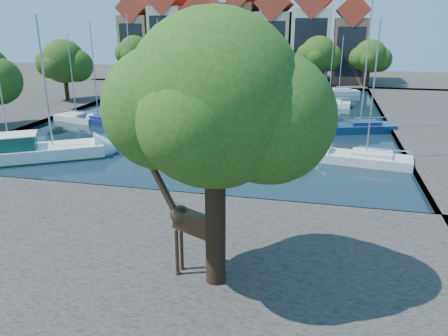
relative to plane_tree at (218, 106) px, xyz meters
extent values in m
plane|color=#38332B|center=(-7.62, 9.01, -7.67)|extent=(160.00, 160.00, 0.00)
cube|color=black|center=(-7.62, 33.01, -7.63)|extent=(38.00, 50.00, 0.08)
cube|color=#4D4843|center=(-7.62, 2.01, -7.42)|extent=(50.00, 14.00, 0.50)
cube|color=#4D4843|center=(-7.62, 65.01, -7.42)|extent=(60.00, 16.00, 0.50)
cube|color=#4D4843|center=(-32.62, 33.01, -7.42)|extent=(14.00, 52.00, 0.50)
cylinder|color=#332114|center=(-0.12, 0.01, -4.42)|extent=(0.80, 0.80, 5.50)
sphere|color=#264714|center=(-0.12, 0.01, 0.25)|extent=(6.40, 6.40, 6.40)
sphere|color=#264714|center=(1.80, 0.31, -0.39)|extent=(4.80, 4.80, 4.80)
sphere|color=#264714|center=(-1.88, -0.39, -0.07)|extent=(4.48, 4.48, 4.48)
cube|color=#8F6D4E|center=(-30.62, 65.01, -1.67)|extent=(5.39, 9.00, 11.00)
cube|color=#A93921|center=(-30.62, 65.01, 5.04)|extent=(5.44, 9.18, 5.44)
cube|color=black|center=(-30.62, 60.53, -1.67)|extent=(4.40, 0.05, 8.25)
cube|color=#BEAF92|center=(-24.62, 65.01, -0.92)|extent=(5.88, 9.00, 12.50)
cube|color=black|center=(-24.62, 60.53, -0.92)|extent=(4.80, 0.05, 9.38)
cube|color=silver|center=(-18.12, 65.01, -1.92)|extent=(6.37, 9.00, 10.50)
cube|color=#A93921|center=(-18.12, 65.01, 4.76)|extent=(6.43, 9.18, 6.43)
cube|color=black|center=(-18.12, 60.53, -1.92)|extent=(5.20, 0.05, 7.88)
cube|color=brown|center=(-11.62, 65.01, -0.67)|extent=(5.39, 9.00, 13.00)
cube|color=black|center=(-11.62, 60.53, -0.67)|extent=(4.40, 0.05, 9.75)
cube|color=tan|center=(-5.62, 65.01, -1.42)|extent=(5.88, 9.00, 11.50)
cube|color=#A93921|center=(-5.62, 65.01, 5.65)|extent=(5.94, 9.18, 5.94)
cube|color=black|center=(-5.62, 60.53, -1.42)|extent=(4.80, 0.05, 8.62)
cube|color=beige|center=(0.88, 65.01, -1.17)|extent=(6.37, 9.00, 12.00)
cube|color=#A93921|center=(0.88, 65.01, 6.26)|extent=(6.43, 9.18, 6.43)
cube|color=black|center=(0.88, 60.53, -1.17)|extent=(5.20, 0.05, 9.00)
cube|color=brown|center=(7.38, 65.01, -1.92)|extent=(5.39, 9.00, 10.50)
cube|color=#A93921|center=(7.38, 65.01, 4.54)|extent=(5.44, 9.18, 5.44)
cube|color=black|center=(7.38, 60.53, -1.92)|extent=(4.40, 0.05, 7.88)
cylinder|color=#332114|center=(-29.62, 59.51, -5.57)|extent=(0.50, 0.50, 3.20)
sphere|color=#224213|center=(-29.62, 59.51, -2.29)|extent=(5.60, 5.60, 5.60)
sphere|color=#224213|center=(-27.94, 59.81, -2.85)|extent=(4.20, 4.20, 4.20)
sphere|color=#224213|center=(-31.16, 59.11, -2.57)|extent=(3.92, 3.92, 3.92)
cylinder|color=#332114|center=(-21.62, 59.51, -5.57)|extent=(0.50, 0.50, 3.20)
sphere|color=#224213|center=(-21.62, 59.51, -2.41)|extent=(5.20, 5.20, 5.20)
sphere|color=#224213|center=(-20.06, 59.81, -2.93)|extent=(3.90, 3.90, 3.90)
sphere|color=#224213|center=(-23.05, 59.11, -2.67)|extent=(3.64, 3.64, 3.64)
cylinder|color=#332114|center=(-13.62, 59.51, -5.57)|extent=(0.50, 0.50, 3.20)
sphere|color=#224213|center=(-13.62, 59.51, -2.17)|extent=(6.00, 6.00, 6.00)
sphere|color=#224213|center=(-11.82, 59.81, -2.77)|extent=(4.50, 4.50, 4.50)
sphere|color=#224213|center=(-15.27, 59.11, -2.47)|extent=(4.20, 4.20, 4.20)
cylinder|color=#332114|center=(-5.62, 59.51, -5.57)|extent=(0.50, 0.50, 3.20)
sphere|color=#224213|center=(-5.62, 59.51, -2.35)|extent=(5.40, 5.40, 5.40)
sphere|color=#224213|center=(-4.00, 59.81, -2.89)|extent=(4.05, 4.05, 4.05)
sphere|color=#224213|center=(-7.10, 59.11, -2.62)|extent=(3.78, 3.78, 3.78)
cylinder|color=#332114|center=(2.38, 59.51, -5.57)|extent=(0.50, 0.50, 3.20)
sphere|color=#224213|center=(2.38, 59.51, -2.23)|extent=(5.80, 5.80, 5.80)
sphere|color=#224213|center=(4.12, 59.81, -2.81)|extent=(4.35, 4.35, 4.35)
sphere|color=#224213|center=(0.79, 59.11, -2.52)|extent=(4.06, 4.06, 4.06)
cylinder|color=#332114|center=(10.38, 59.51, -5.57)|extent=(0.50, 0.50, 3.20)
sphere|color=#224213|center=(10.38, 59.51, -2.41)|extent=(5.20, 5.20, 5.20)
sphere|color=#224213|center=(11.94, 59.81, -2.93)|extent=(3.90, 3.90, 3.90)
sphere|color=#224213|center=(8.95, 59.11, -2.67)|extent=(3.64, 3.64, 3.64)
cylinder|color=#332114|center=(-29.62, 37.01, -5.47)|extent=(0.54, 0.54, 3.40)
sphere|color=#224213|center=(-29.62, 37.01, -2.09)|extent=(5.60, 5.60, 5.60)
sphere|color=#224213|center=(-27.94, 37.31, -2.65)|extent=(4.20, 4.20, 4.20)
sphere|color=#224213|center=(-31.16, 36.61, -2.37)|extent=(3.92, 3.92, 3.92)
cylinder|color=#3C2C1E|center=(-1.78, 0.09, -6.16)|extent=(0.15, 0.15, 2.02)
cylinder|color=#3C2C1E|center=(-1.72, 0.51, -6.16)|extent=(0.15, 0.15, 2.02)
cylinder|color=#3C2C1E|center=(-0.26, -0.14, -6.16)|extent=(0.15, 0.15, 2.02)
cylinder|color=#3C2C1E|center=(-0.19, 0.28, -6.16)|extent=(0.15, 0.15, 2.02)
cube|color=#3C2C1E|center=(-0.94, 0.18, -4.82)|extent=(2.01, 0.81, 1.18)
cylinder|color=#3C2C1E|center=(-2.35, 0.39, -3.50)|extent=(1.32, 0.48, 2.09)
cube|color=#3C2C1E|center=(-3.04, 0.49, -2.48)|extent=(0.58, 0.25, 0.32)
cube|color=white|center=(-18.16, 14.07, -6.94)|extent=(10.14, 7.78, 1.29)
cube|color=#125040|center=(-19.68, 13.15, -6.10)|extent=(4.19, 3.75, 1.19)
cylinder|color=#B2B2B7|center=(-17.15, 14.69, -1.62)|extent=(0.16, 0.16, 9.95)
cube|color=white|center=(-22.10, 15.80, -7.19)|extent=(5.55, 3.00, 0.81)
cube|color=white|center=(-22.10, 15.80, -6.92)|extent=(2.54, 1.78, 0.45)
cylinder|color=#B2B2B7|center=(-22.10, 15.80, -3.53)|extent=(0.11, 0.11, 6.86)
cube|color=navy|center=(-19.62, 26.69, -7.18)|extent=(5.56, 2.94, 0.82)
cube|color=navy|center=(-19.62, 26.69, -6.91)|extent=(2.54, 1.76, 0.45)
cylinder|color=#B2B2B7|center=(-19.62, 26.69, -2.01)|extent=(0.11, 0.11, 9.90)
cube|color=silver|center=(-22.62, 27.31, -7.18)|extent=(5.45, 3.05, 0.81)
cube|color=silver|center=(-22.62, 27.31, -6.91)|extent=(2.50, 1.79, 0.45)
cylinder|color=#B2B2B7|center=(-22.62, 27.31, -2.67)|extent=(0.11, 0.11, 8.57)
cube|color=white|center=(-21.25, 38.95, -7.09)|extent=(6.98, 4.35, 1.00)
cube|color=white|center=(-21.25, 38.95, -6.76)|extent=(3.25, 2.48, 0.55)
cylinder|color=#B2B2B7|center=(-21.25, 38.95, -1.54)|extent=(0.13, 0.13, 10.54)
cube|color=silver|center=(-22.62, 53.01, -7.15)|extent=(6.29, 3.76, 0.89)
cube|color=silver|center=(-22.62, 53.01, -6.85)|extent=(2.91, 2.16, 0.50)
cylinder|color=#B2B2B7|center=(-22.62, 53.01, -1.84)|extent=(0.12, 0.12, 10.12)
cube|color=silver|center=(7.18, 18.77, -7.15)|extent=(7.01, 3.31, 0.89)
cube|color=silver|center=(7.18, 18.77, -6.85)|extent=(3.16, 2.06, 0.49)
cylinder|color=#B2B2B7|center=(7.18, 18.77, -1.93)|extent=(0.12, 0.12, 9.95)
cube|color=navy|center=(7.38, 29.18, -7.09)|extent=(7.10, 4.38, 0.99)
cube|color=navy|center=(7.38, 29.18, -6.76)|extent=(3.30, 2.50, 0.55)
cylinder|color=#B2B2B7|center=(7.38, 29.18, -0.24)|extent=(0.13, 0.13, 13.15)
cube|color=white|center=(4.38, 42.28, -7.17)|extent=(5.43, 2.22, 0.84)
cube|color=white|center=(4.38, 42.28, -6.89)|extent=(2.41, 1.46, 0.47)
cylinder|color=#B2B2B7|center=(4.38, 42.28, -2.91)|extent=(0.11, 0.11, 8.07)
cube|color=silver|center=(5.84, 52.20, -7.15)|extent=(6.18, 3.64, 0.89)
cube|color=silver|center=(5.84, 52.20, -6.85)|extent=(2.86, 2.11, 0.50)
cylinder|color=#B2B2B7|center=(5.84, 52.20, -3.00)|extent=(0.12, 0.12, 7.79)
camera|label=1|loc=(3.64, -14.97, 2.89)|focal=35.00mm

